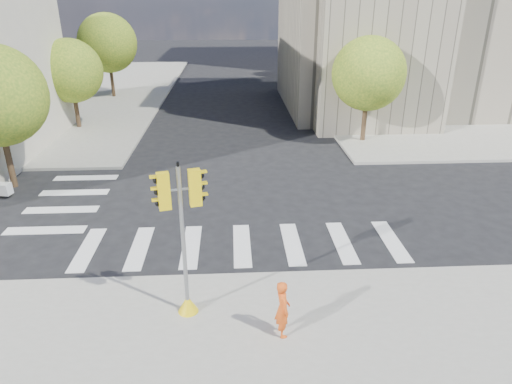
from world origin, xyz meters
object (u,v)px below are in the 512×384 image
lamp_far (320,37)px  photographer (283,309)px  lamp_near (360,56)px  traffic_signal (184,253)px

lamp_far → photographer: (-7.20, -34.85, -3.64)m
lamp_near → photographer: bearing=-109.0°
lamp_far → traffic_signal: (-9.68, -33.80, -2.59)m
lamp_near → lamp_far: bearing=90.0°
lamp_near → photographer: size_ratio=5.16×
lamp_near → photographer: (-7.20, -20.85, -3.64)m
lamp_far → traffic_signal: bearing=-106.0°
traffic_signal → photographer: bearing=-36.6°
lamp_near → lamp_far: size_ratio=1.00×
photographer → traffic_signal: bearing=57.2°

